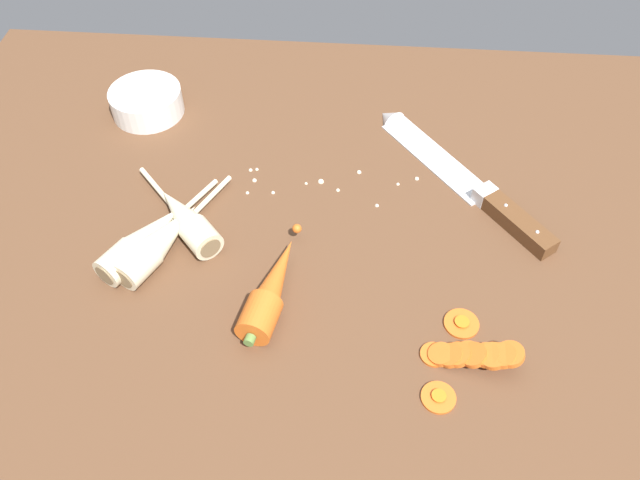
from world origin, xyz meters
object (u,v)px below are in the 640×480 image
object	(u,v)px
carrot_slice_stray_near	(462,323)
carrot_slice_stray_mid	(439,397)
whole_carrot	(271,289)
parsnip_front	(144,240)
parsnip_mid_left	(161,241)
parsnip_mid_right	(186,219)
chefs_knife	(455,172)
carrot_slice_stack	(472,355)
prep_bowl	(146,101)

from	to	relation	value
carrot_slice_stray_near	carrot_slice_stray_mid	size ratio (longest dim) A/B	1.08
whole_carrot	parsnip_front	bearing A→B (deg)	159.34
carrot_slice_stray_mid	carrot_slice_stray_near	bearing A→B (deg)	72.23
parsnip_mid_left	parsnip_mid_right	bearing A→B (deg)	59.33
chefs_knife	carrot_slice_stack	distance (cm)	29.94
parsnip_mid_right	prep_bowl	size ratio (longest dim) A/B	1.43
carrot_slice_stack	carrot_slice_stray_mid	xyz separation A→B (cm)	(-3.70, -4.75, -1.11)
parsnip_mid_left	prep_bowl	size ratio (longest dim) A/B	1.83
carrot_slice_stray_mid	parsnip_front	bearing A→B (deg)	153.90
parsnip_mid_right	prep_bowl	bearing A→B (deg)	115.43
chefs_knife	parsnip_mid_right	world-z (taller)	parsnip_mid_right
parsnip_mid_right	carrot_slice_stack	world-z (taller)	parsnip_mid_right
parsnip_front	parsnip_mid_right	world-z (taller)	same
parsnip_mid_left	parsnip_mid_right	world-z (taller)	same
chefs_knife	carrot_slice_stray_mid	distance (cm)	34.89
parsnip_front	carrot_slice_stray_mid	xyz separation A→B (cm)	(36.28, -17.78, -1.62)
parsnip_mid_left	carrot_slice_stray_near	bearing A→B (deg)	-12.46
carrot_slice_stray_near	prep_bowl	distance (cm)	58.47
whole_carrot	carrot_slice_stray_near	distance (cm)	22.56
chefs_knife	carrot_slice_stray_near	xyz separation A→B (cm)	(-0.74, -25.08, -0.29)
carrot_slice_stack	chefs_knife	bearing A→B (deg)	89.77
parsnip_mid_left	parsnip_front	bearing A→B (deg)	-178.91
carrot_slice_stray_mid	prep_bowl	size ratio (longest dim) A/B	0.34
carrot_slice_stray_near	chefs_knife	bearing A→B (deg)	88.31
whole_carrot	parsnip_mid_right	distance (cm)	16.20
parsnip_front	carrot_slice_stray_near	world-z (taller)	parsnip_front
whole_carrot	carrot_slice_stray_mid	size ratio (longest dim) A/B	4.75
chefs_knife	whole_carrot	xyz separation A→B (cm)	(-23.16, -23.29, 1.45)
carrot_slice_stray_mid	parsnip_mid_right	bearing A→B (deg)	145.59
whole_carrot	carrot_slice_stack	distance (cm)	23.98
carrot_slice_stray_mid	prep_bowl	distance (cm)	62.65
parsnip_mid_right	carrot_slice_stray_near	bearing A→B (deg)	-19.25
chefs_knife	parsnip_front	xyz separation A→B (cm)	(-40.09, -16.90, 1.33)
parsnip_mid_left	carrot_slice_stack	xyz separation A→B (cm)	(37.82, -13.06, -0.51)
carrot_slice_stray_mid	prep_bowl	bearing A→B (deg)	133.43
carrot_slice_stack	carrot_slice_stray_mid	world-z (taller)	carrot_slice_stack
parsnip_front	chefs_knife	bearing A→B (deg)	22.86
whole_carrot	prep_bowl	bearing A→B (deg)	124.82
parsnip_front	prep_bowl	distance (cm)	28.52
parsnip_front	prep_bowl	xyz separation A→B (cm)	(-6.78, 27.70, 0.17)
parsnip_mid_right	carrot_slice_stray_near	size ratio (longest dim) A/B	3.83
parsnip_mid_left	carrot_slice_stack	bearing A→B (deg)	-19.05
parsnip_front	parsnip_mid_left	size ratio (longest dim) A/B	0.95
whole_carrot	parsnip_mid_right	size ratio (longest dim) A/B	1.14
chefs_knife	parsnip_mid_right	xyz separation A→B (cm)	(-35.60, -12.91, 1.33)
chefs_knife	prep_bowl	world-z (taller)	prep_bowl
parsnip_front	carrot_slice_stack	world-z (taller)	parsnip_front
chefs_knife	parsnip_front	world-z (taller)	parsnip_front
whole_carrot	parsnip_mid_left	size ratio (longest dim) A/B	0.89
chefs_knife	parsnip_mid_right	distance (cm)	37.89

